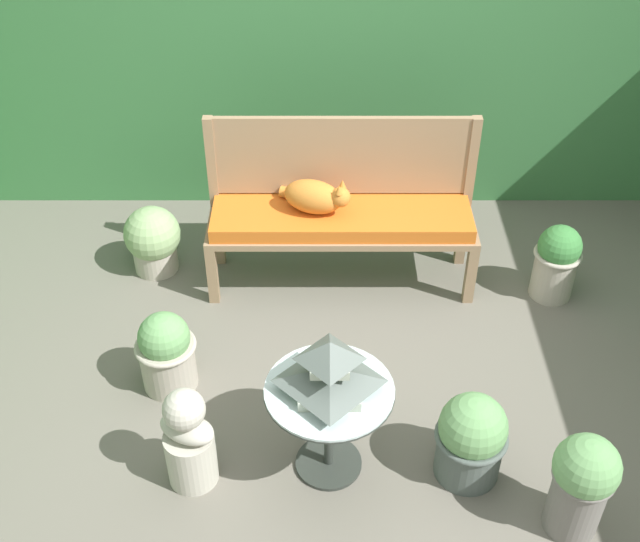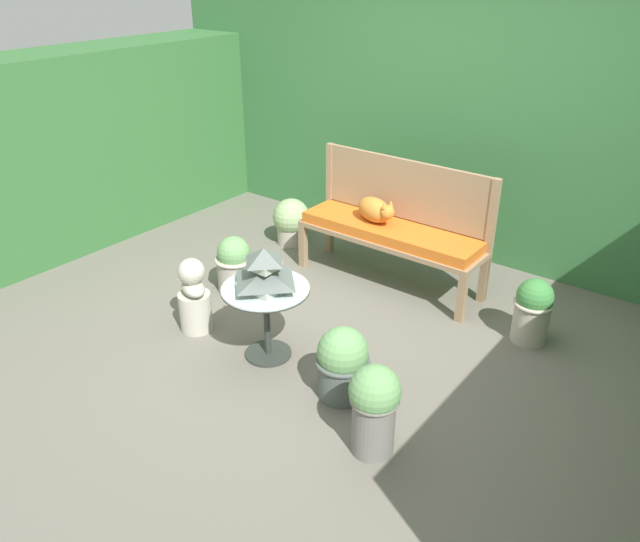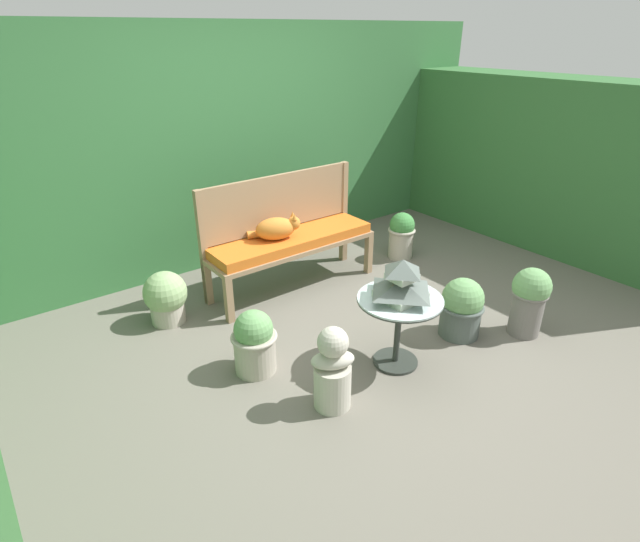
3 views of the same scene
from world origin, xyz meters
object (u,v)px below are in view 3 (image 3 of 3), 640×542
Objects in this scene: patio_table at (399,313)px; potted_plant_patio_mid at (529,299)px; garden_bench at (292,244)px; potted_plant_table_near at (254,342)px; cat at (276,228)px; potted_plant_bench_left at (462,308)px; pagoda_birdhouse at (402,282)px; potted_plant_path_edge at (166,297)px; garden_bust at (333,371)px; potted_plant_bench_right at (401,235)px.

patio_table is 1.06× the size of potted_plant_patio_mid.
garden_bench is 1.30m from potted_plant_table_near.
potted_plant_bench_left is (0.73, -1.47, -0.38)m from cat.
pagoda_birdhouse is at bearing -32.59° from potted_plant_table_near.
patio_table is 1.89m from potted_plant_path_edge.
garden_bust reaches higher than potted_plant_path_edge.
potted_plant_path_edge is at bearing 174.06° from potted_plant_bench_right.
potted_plant_bench_left is at bearing -3.23° from patio_table.
garden_bench is 1.44m from pagoda_birdhouse.
cat reaches higher than potted_plant_table_near.
potted_plant_bench_left is at bearing 144.95° from potted_plant_patio_mid.
potted_plant_table_near is (-0.20, 0.61, -0.03)m from garden_bust.
potted_plant_bench_left is at bearing -20.97° from potted_plant_table_near.
potted_plant_patio_mid is 1.65m from potted_plant_bench_right.
potted_plant_path_edge is 0.94× the size of potted_plant_table_near.
potted_plant_path_edge is at bearing 174.00° from garden_bench.
patio_table is 1.14m from potted_plant_patio_mid.
garden_bench is 3.59× the size of potted_plant_path_edge.
patio_table is 1.23× the size of potted_plant_bench_left.
cat is 1.49m from potted_plant_bench_right.
potted_plant_patio_mid is at bearing -17.17° from patio_table.
patio_table is at bearing 0.00° from pagoda_birdhouse.
patio_table reaches higher than potted_plant_bench_left.
potted_plant_table_near is at bearing -76.85° from potted_plant_path_edge.
pagoda_birdhouse is at bearing -54.99° from potted_plant_path_edge.
garden_bench is 0.24m from cat.
potted_plant_table_near is (-0.85, 0.54, -0.42)m from pagoda_birdhouse.
cat is at bearing 116.57° from potted_plant_bench_left.
garden_bench is at bearing 174.12° from potted_plant_bench_right.
cat is (-0.16, 0.01, 0.18)m from garden_bench.
potted_plant_patio_mid is at bearing -99.62° from potted_plant_bench_right.
garden_bench is 3.77× the size of cat.
potted_plant_table_near is at bearing -161.33° from potted_plant_bench_right.
potted_plant_table_near is (0.23, -1.00, 0.01)m from potted_plant_path_edge.
potted_plant_bench_right is (1.36, 1.29, -0.16)m from patio_table.
cat is at bearing 48.89° from potted_plant_table_near.
potted_plant_bench_left is at bearing -3.23° from pagoda_birdhouse.
potted_plant_bench_right is at bearing 43.34° from patio_table.
pagoda_birdhouse is (0.07, -1.43, 0.04)m from cat.
potted_plant_patio_mid is (0.43, -0.30, 0.07)m from potted_plant_bench_left.
potted_plant_table_near is at bearing 159.03° from potted_plant_bench_left.
potted_plant_patio_mid is 2.87m from potted_plant_path_edge.
garden_bench is at bearing 119.75° from potted_plant_patio_mid.
pagoda_birdhouse is at bearing 162.83° from potted_plant_patio_mid.
cat is at bearing 176.47° from garden_bench.
potted_plant_patio_mid reaches higher than patio_table.
cat is at bearing 92.83° from patio_table.
cat is at bearing 174.37° from potted_plant_bench_right.
potted_plant_bench_left is (1.31, 0.04, -0.03)m from garden_bust.
potted_plant_table_near is (-0.85, 0.54, -0.18)m from patio_table.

